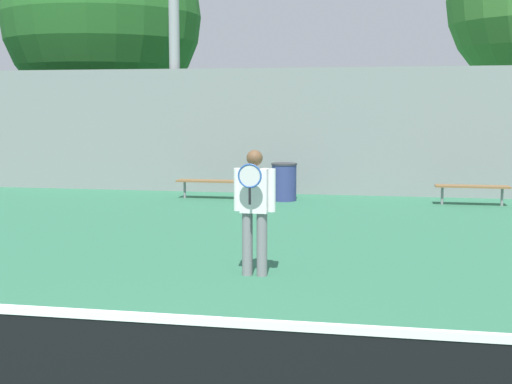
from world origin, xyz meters
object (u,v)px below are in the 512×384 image
(bench_courtside_near, at_px, (212,182))
(bench_adjacent_court, at_px, (472,187))
(trash_bin, at_px, (284,182))
(tennis_player, at_px, (254,205))

(bench_courtside_near, relative_size, bench_adjacent_court, 1.05)
(bench_courtside_near, bearing_deg, bench_adjacent_court, 0.00)
(bench_adjacent_court, xyz_separation_m, trash_bin, (-4.28, 0.01, 0.04))
(bench_courtside_near, relative_size, trash_bin, 1.91)
(trash_bin, bearing_deg, bench_adjacent_court, -0.19)
(tennis_player, distance_m, trash_bin, 7.56)
(bench_adjacent_court, bearing_deg, trash_bin, 179.81)
(bench_courtside_near, height_order, bench_adjacent_court, same)
(bench_courtside_near, distance_m, bench_adjacent_court, 6.04)
(bench_adjacent_court, bearing_deg, bench_courtside_near, 180.00)
(tennis_player, relative_size, bench_adjacent_court, 1.03)
(tennis_player, xyz_separation_m, bench_courtside_near, (-2.51, 7.49, -0.53))
(tennis_player, relative_size, bench_courtside_near, 0.98)
(bench_courtside_near, height_order, trash_bin, trash_bin)
(tennis_player, distance_m, bench_adjacent_court, 8.30)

